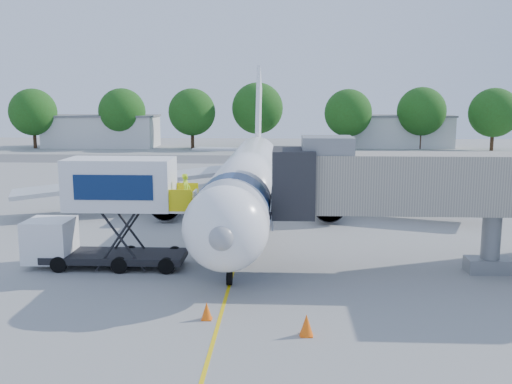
{
  "coord_description": "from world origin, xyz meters",
  "views": [
    {
      "loc": [
        2.42,
        -34.34,
        8.54
      ],
      "look_at": [
        0.9,
        -2.97,
        3.2
      ],
      "focal_mm": 40.0,
      "sensor_mm": 36.0,
      "label": 1
    }
  ],
  "objects_px": {
    "aircraft": "(248,178)",
    "ground_tug": "(288,339)",
    "catering_hiloader": "(108,213)",
    "jet_bridge": "(399,184)"
  },
  "relations": [
    {
      "from": "aircraft",
      "to": "ground_tug",
      "type": "height_order",
      "value": "aircraft"
    },
    {
      "from": "catering_hiloader",
      "to": "ground_tug",
      "type": "bearing_deg",
      "value": -47.96
    },
    {
      "from": "aircraft",
      "to": "catering_hiloader",
      "type": "distance_m",
      "value": 12.77
    },
    {
      "from": "catering_hiloader",
      "to": "ground_tug",
      "type": "distance_m",
      "value": 13.42
    },
    {
      "from": "jet_bridge",
      "to": "ground_tug",
      "type": "height_order",
      "value": "jet_bridge"
    },
    {
      "from": "jet_bridge",
      "to": "catering_hiloader",
      "type": "relative_size",
      "value": 1.64
    },
    {
      "from": "ground_tug",
      "to": "jet_bridge",
      "type": "bearing_deg",
      "value": 58.45
    },
    {
      "from": "jet_bridge",
      "to": "ground_tug",
      "type": "relative_size",
      "value": 4.04
    },
    {
      "from": "aircraft",
      "to": "catering_hiloader",
      "type": "relative_size",
      "value": 4.44
    },
    {
      "from": "aircraft",
      "to": "catering_hiloader",
      "type": "height_order",
      "value": "aircraft"
    }
  ]
}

